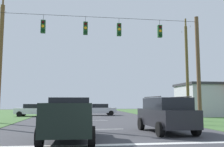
{
  "coord_description": "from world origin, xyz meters",
  "views": [
    {
      "loc": [
        -1.83,
        -7.6,
        1.73
      ],
      "look_at": [
        0.51,
        8.93,
        3.63
      ],
      "focal_mm": 40.56,
      "sensor_mm": 36.0,
      "label": 1
    }
  ],
  "objects_px": {
    "overhead_signal_span": "(102,61)",
    "utility_pole_mid_right": "(187,71)",
    "roadside_store": "(223,100)",
    "utility_pole_near_left": "(0,61)",
    "pickup_truck": "(69,119)",
    "suv_black": "(166,114)",
    "distant_car_oncoming": "(99,109)",
    "distant_car_crossing_white": "(33,110)"
  },
  "relations": [
    {
      "from": "distant_car_oncoming",
      "to": "roadside_store",
      "type": "xyz_separation_m",
      "value": [
        15.54,
        -3.76,
        1.28
      ]
    },
    {
      "from": "pickup_truck",
      "to": "roadside_store",
      "type": "height_order",
      "value": "roadside_store"
    },
    {
      "from": "overhead_signal_span",
      "to": "utility_pole_mid_right",
      "type": "height_order",
      "value": "utility_pole_mid_right"
    },
    {
      "from": "pickup_truck",
      "to": "utility_pole_mid_right",
      "type": "distance_m",
      "value": 15.32
    },
    {
      "from": "pickup_truck",
      "to": "suv_black",
      "type": "xyz_separation_m",
      "value": [
        5.43,
        1.97,
        0.09
      ]
    },
    {
      "from": "pickup_truck",
      "to": "suv_black",
      "type": "relative_size",
      "value": 1.12
    },
    {
      "from": "utility_pole_near_left",
      "to": "distant_car_crossing_white",
      "type": "bearing_deg",
      "value": 82.8
    },
    {
      "from": "suv_black",
      "to": "utility_pole_mid_right",
      "type": "xyz_separation_m",
      "value": [
        5.24,
        8.37,
        3.65
      ]
    },
    {
      "from": "suv_black",
      "to": "utility_pole_mid_right",
      "type": "distance_m",
      "value": 10.53
    },
    {
      "from": "roadside_store",
      "to": "pickup_truck",
      "type": "bearing_deg",
      "value": -136.49
    },
    {
      "from": "overhead_signal_span",
      "to": "distant_car_oncoming",
      "type": "height_order",
      "value": "overhead_signal_span"
    },
    {
      "from": "pickup_truck",
      "to": "overhead_signal_span",
      "type": "bearing_deg",
      "value": 70.21
    },
    {
      "from": "pickup_truck",
      "to": "distant_car_oncoming",
      "type": "height_order",
      "value": "pickup_truck"
    },
    {
      "from": "suv_black",
      "to": "distant_car_oncoming",
      "type": "distance_m",
      "value": 19.88
    },
    {
      "from": "distant_car_oncoming",
      "to": "roadside_store",
      "type": "height_order",
      "value": "roadside_store"
    },
    {
      "from": "distant_car_crossing_white",
      "to": "distant_car_oncoming",
      "type": "height_order",
      "value": "same"
    },
    {
      "from": "overhead_signal_span",
      "to": "distant_car_crossing_white",
      "type": "bearing_deg",
      "value": 116.35
    },
    {
      "from": "pickup_truck",
      "to": "distant_car_crossing_white",
      "type": "xyz_separation_m",
      "value": [
        -4.88,
        20.29,
        -0.18
      ]
    },
    {
      "from": "utility_pole_mid_right",
      "to": "roadside_store",
      "type": "xyz_separation_m",
      "value": [
        8.27,
        7.65,
        -2.65
      ]
    },
    {
      "from": "pickup_truck",
      "to": "utility_pole_near_left",
      "type": "bearing_deg",
      "value": 121.07
    },
    {
      "from": "pickup_truck",
      "to": "utility_pole_near_left",
      "type": "height_order",
      "value": "utility_pole_near_left"
    },
    {
      "from": "pickup_truck",
      "to": "suv_black",
      "type": "bearing_deg",
      "value": 19.9
    },
    {
      "from": "distant_car_crossing_white",
      "to": "distant_car_oncoming",
      "type": "relative_size",
      "value": 1.0
    },
    {
      "from": "overhead_signal_span",
      "to": "utility_pole_mid_right",
      "type": "xyz_separation_m",
      "value": [
        8.5,
        4.29,
        -0.02
      ]
    },
    {
      "from": "suv_black",
      "to": "roadside_store",
      "type": "xyz_separation_m",
      "value": [
        13.51,
        16.02,
        1.01
      ]
    },
    {
      "from": "utility_pole_near_left",
      "to": "distant_car_oncoming",
      "type": "bearing_deg",
      "value": 50.35
    },
    {
      "from": "suv_black",
      "to": "pickup_truck",
      "type": "bearing_deg",
      "value": -160.1
    },
    {
      "from": "suv_black",
      "to": "distant_car_oncoming",
      "type": "xyz_separation_m",
      "value": [
        -2.03,
        19.77,
        -0.27
      ]
    },
    {
      "from": "utility_pole_near_left",
      "to": "pickup_truck",
      "type": "bearing_deg",
      "value": -58.93
    },
    {
      "from": "pickup_truck",
      "to": "utility_pole_mid_right",
      "type": "relative_size",
      "value": 0.56
    },
    {
      "from": "pickup_truck",
      "to": "distant_car_crossing_white",
      "type": "distance_m",
      "value": 20.87
    },
    {
      "from": "suv_black",
      "to": "utility_pole_mid_right",
      "type": "relative_size",
      "value": 0.5
    },
    {
      "from": "pickup_truck",
      "to": "suv_black",
      "type": "height_order",
      "value": "suv_black"
    },
    {
      "from": "utility_pole_near_left",
      "to": "suv_black",
      "type": "bearing_deg",
      "value": -35.45
    },
    {
      "from": "suv_black",
      "to": "distant_car_crossing_white",
      "type": "distance_m",
      "value": 21.03
    },
    {
      "from": "distant_car_oncoming",
      "to": "roadside_store",
      "type": "bearing_deg",
      "value": -13.59
    },
    {
      "from": "overhead_signal_span",
      "to": "utility_pole_near_left",
      "type": "relative_size",
      "value": 1.39
    },
    {
      "from": "suv_black",
      "to": "roadside_store",
      "type": "bearing_deg",
      "value": 49.85
    },
    {
      "from": "pickup_truck",
      "to": "distant_car_crossing_white",
      "type": "height_order",
      "value": "pickup_truck"
    },
    {
      "from": "pickup_truck",
      "to": "distant_car_oncoming",
      "type": "xyz_separation_m",
      "value": [
        3.4,
        21.74,
        -0.18
      ]
    },
    {
      "from": "overhead_signal_span",
      "to": "utility_pole_near_left",
      "type": "distance_m",
      "value": 9.33
    },
    {
      "from": "pickup_truck",
      "to": "roadside_store",
      "type": "relative_size",
      "value": 0.49
    }
  ]
}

